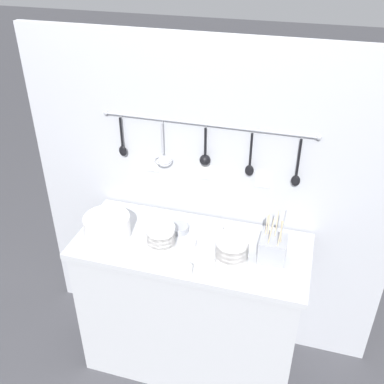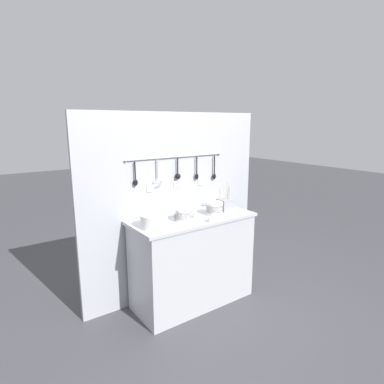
% 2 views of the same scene
% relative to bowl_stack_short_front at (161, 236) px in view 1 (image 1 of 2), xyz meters
% --- Properties ---
extents(ground_plane, '(20.00, 20.00, 0.00)m').
position_rel_bowl_stack_short_front_xyz_m(ground_plane, '(0.14, 0.05, -0.92)').
color(ground_plane, '#424247').
extents(counter, '(1.19, 0.52, 0.87)m').
position_rel_bowl_stack_short_front_xyz_m(counter, '(0.14, 0.05, -0.49)').
color(counter, '#ADAFB5').
rests_on(counter, ground).
extents(back_wall, '(1.99, 0.11, 1.83)m').
position_rel_bowl_stack_short_front_xyz_m(back_wall, '(0.14, 0.35, -0.01)').
color(back_wall, '#A8AAB2').
rests_on(back_wall, ground).
extents(bowl_stack_short_front, '(0.14, 0.14, 0.12)m').
position_rel_bowl_stack_short_front_xyz_m(bowl_stack_short_front, '(0.00, 0.00, 0.00)').
color(bowl_stack_short_front, white).
rests_on(bowl_stack_short_front, counter).
extents(bowl_stack_wide_centre, '(0.16, 0.16, 0.12)m').
position_rel_bowl_stack_short_front_xyz_m(bowl_stack_wide_centre, '(0.36, 0.00, 0.00)').
color(bowl_stack_wide_centre, white).
rests_on(bowl_stack_wide_centre, counter).
extents(plate_stack, '(0.23, 0.23, 0.11)m').
position_rel_bowl_stack_short_front_xyz_m(plate_stack, '(-0.29, 0.01, -0.00)').
color(plate_stack, white).
rests_on(plate_stack, counter).
extents(steel_mixing_bowl, '(0.10, 0.10, 0.03)m').
position_rel_bowl_stack_short_front_xyz_m(steel_mixing_bowl, '(0.05, 0.14, -0.04)').
color(steel_mixing_bowl, '#93969E').
rests_on(steel_mixing_bowl, counter).
extents(cutlery_caddy, '(0.13, 0.13, 0.28)m').
position_rel_bowl_stack_short_front_xyz_m(cutlery_caddy, '(0.54, 0.06, 0.00)').
color(cutlery_caddy, '#93969E').
rests_on(cutlery_caddy, counter).
extents(cup_back_left, '(0.05, 0.05, 0.05)m').
position_rel_bowl_stack_short_front_xyz_m(cup_back_left, '(0.28, -0.11, -0.03)').
color(cup_back_left, white).
rests_on(cup_back_left, counter).
extents(cup_by_caddy, '(0.05, 0.05, 0.05)m').
position_rel_bowl_stack_short_front_xyz_m(cup_by_caddy, '(0.18, -0.16, -0.03)').
color(cup_by_caddy, white).
rests_on(cup_by_caddy, counter).
extents(cup_front_right, '(0.05, 0.05, 0.05)m').
position_rel_bowl_stack_short_front_xyz_m(cup_front_right, '(0.25, 0.19, -0.03)').
color(cup_front_right, white).
rests_on(cup_front_right, counter).
extents(cup_edge_far, '(0.05, 0.05, 0.05)m').
position_rel_bowl_stack_short_front_xyz_m(cup_edge_far, '(-0.30, 0.18, -0.03)').
color(cup_edge_far, white).
rests_on(cup_edge_far, counter).
extents(cup_front_left, '(0.05, 0.05, 0.05)m').
position_rel_bowl_stack_short_front_xyz_m(cup_front_left, '(0.15, 0.02, -0.03)').
color(cup_front_left, white).
rests_on(cup_front_left, counter).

